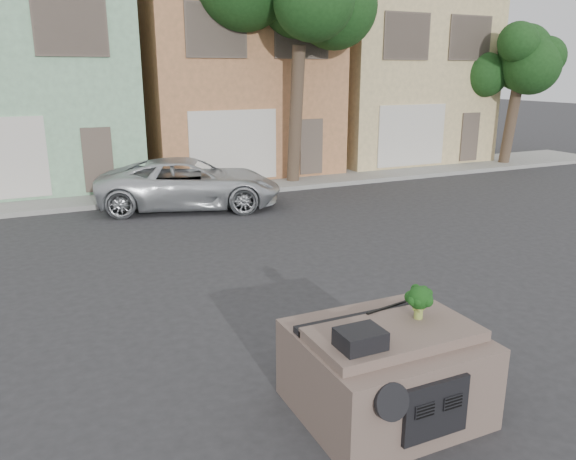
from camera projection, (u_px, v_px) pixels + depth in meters
ground_plane at (280, 315)px, 9.36m from camera, size 120.00×120.00×0.00m
sidewalk at (150, 192)px, 18.50m from camera, size 40.00×3.00×0.15m
townhouse_mint at (18, 75)px, 19.56m from camera, size 7.20×8.20×7.55m
townhouse_tan at (223, 75)px, 22.60m from camera, size 7.20×8.20×7.55m
townhouse_beige at (379, 74)px, 25.64m from camera, size 7.20×8.20×7.55m
silver_pickup at (191, 208)px, 16.71m from camera, size 5.78×3.92×1.47m
tree_near at (296, 61)px, 18.78m from camera, size 4.40×4.00×8.50m
tree_far at (513, 94)px, 23.18m from camera, size 3.20×3.00×6.00m
car_dashboard at (385, 368)px, 6.59m from camera, size 2.00×1.80×1.12m
instrument_hump at (360, 339)px, 5.87m from camera, size 0.48×0.38×0.20m
wiper_arm at (388, 307)px, 6.88m from camera, size 0.69×0.15×0.02m
broccoli at (419, 302)px, 6.54m from camera, size 0.46×0.46×0.41m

